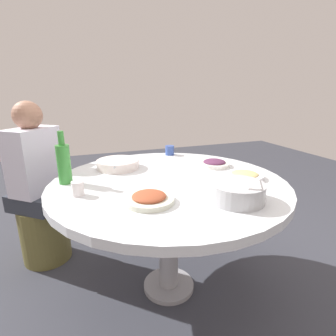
# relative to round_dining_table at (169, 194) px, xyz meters

# --- Properties ---
(ground) EXTENTS (8.00, 8.00, 0.00)m
(ground) POSITION_rel_round_dining_table_xyz_m (0.00, 0.00, -0.67)
(ground) COLOR #363740
(round_dining_table) EXTENTS (1.36, 1.36, 0.76)m
(round_dining_table) POSITION_rel_round_dining_table_xyz_m (0.00, 0.00, 0.00)
(round_dining_table) COLOR #99999E
(round_dining_table) RESTS_ON ground
(rice_bowl) EXTENTS (0.26, 0.26, 0.10)m
(rice_bowl) POSITION_rel_round_dining_table_xyz_m (-0.39, -0.20, 0.13)
(rice_bowl) COLOR #B2B5BA
(rice_bowl) RESTS_ON round_dining_table
(soup_bowl) EXTENTS (0.30, 0.28, 0.06)m
(soup_bowl) POSITION_rel_round_dining_table_xyz_m (0.34, 0.24, 0.11)
(soup_bowl) COLOR white
(soup_bowl) RESTS_ON round_dining_table
(dish_stirfry) EXTENTS (0.24, 0.24, 0.05)m
(dish_stirfry) POSITION_rel_round_dining_table_xyz_m (-0.26, 0.20, 0.11)
(dish_stirfry) COLOR silver
(dish_stirfry) RESTS_ON round_dining_table
(dish_eggplant) EXTENTS (0.21, 0.21, 0.05)m
(dish_eggplant) POSITION_rel_round_dining_table_xyz_m (0.17, -0.40, 0.10)
(dish_eggplant) COLOR silver
(dish_eggplant) RESTS_ON round_dining_table
(dish_noodles) EXTENTS (0.22, 0.22, 0.04)m
(dish_noodles) POSITION_rel_round_dining_table_xyz_m (-0.12, -0.44, 0.10)
(dish_noodles) COLOR white
(dish_noodles) RESTS_ON round_dining_table
(green_bottle) EXTENTS (0.07, 0.07, 0.30)m
(green_bottle) POSITION_rel_round_dining_table_xyz_m (0.16, 0.56, 0.20)
(green_bottle) COLOR green
(green_bottle) RESTS_ON round_dining_table
(tea_cup_near) EXTENTS (0.06, 0.06, 0.07)m
(tea_cup_near) POSITION_rel_round_dining_table_xyz_m (-0.06, 0.51, 0.12)
(tea_cup_near) COLOR white
(tea_cup_near) RESTS_ON round_dining_table
(tea_cup_far) EXTENTS (0.07, 0.07, 0.07)m
(tea_cup_far) POSITION_rel_round_dining_table_xyz_m (0.57, -0.22, 0.12)
(tea_cup_far) COLOR #354F9B
(tea_cup_far) RESTS_ON round_dining_table
(stool_for_diner_left) EXTENTS (0.35, 0.35, 0.43)m
(stool_for_diner_left) POSITION_rel_round_dining_table_xyz_m (0.63, 0.77, -0.45)
(stool_for_diner_left) COLOR brown
(stool_for_diner_left) RESTS_ON ground
(diner_left) EXTENTS (0.46, 0.47, 0.76)m
(diner_left) POSITION_rel_round_dining_table_xyz_m (0.63, 0.77, 0.08)
(diner_left) COLOR #2D333D
(diner_left) RESTS_ON stool_for_diner_left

